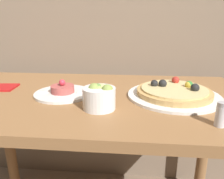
# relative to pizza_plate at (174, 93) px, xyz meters

# --- Properties ---
(dining_table) EXTENTS (1.28, 0.70, 0.74)m
(dining_table) POSITION_rel_pizza_plate_xyz_m (-0.33, -0.00, -0.13)
(dining_table) COLOR olive
(dining_table) RESTS_ON ground_plane
(pizza_plate) EXTENTS (0.36, 0.36, 0.06)m
(pizza_plate) POSITION_rel_pizza_plate_xyz_m (0.00, 0.00, 0.00)
(pizza_plate) COLOR white
(pizza_plate) RESTS_ON dining_table
(tartare_plate) EXTENTS (0.23, 0.23, 0.06)m
(tartare_plate) POSITION_rel_pizza_plate_xyz_m (-0.44, -0.01, -0.01)
(tartare_plate) COLOR white
(tartare_plate) RESTS_ON dining_table
(small_bowl) EXTENTS (0.11, 0.11, 0.09)m
(small_bowl) POSITION_rel_pizza_plate_xyz_m (-0.27, -0.15, 0.03)
(small_bowl) COLOR white
(small_bowl) RESTS_ON dining_table
(salt_shaker) EXTENTS (0.03, 0.03, 0.07)m
(salt_shaker) POSITION_rel_pizza_plate_xyz_m (0.08, -0.25, 0.02)
(salt_shaker) COLOR silver
(salt_shaker) RESTS_ON dining_table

